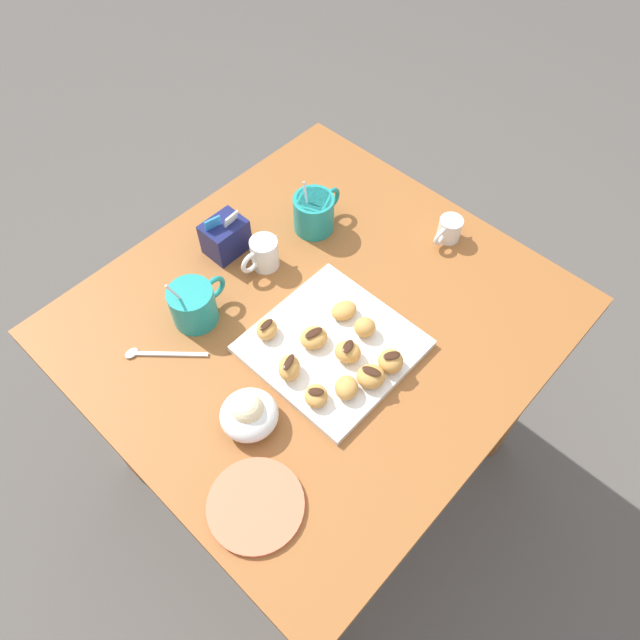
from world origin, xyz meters
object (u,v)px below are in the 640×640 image
object	(u,v)px
dining_table	(317,352)
beignet_0	(316,396)
cream_pitcher_white	(264,253)
beignet_2	(348,352)
pastry_plate_square	(332,346)
ice_cream_bowl	(249,414)
beignet_6	(392,360)
beignet_8	(314,338)
beignet_4	(267,329)
sugar_caddy	(225,237)
chocolate_sauce_pitcher	(449,228)
beignet_3	(289,368)
beignet_5	(347,388)
coffee_mug_teal_left	(194,304)
coffee_mug_teal_right	(314,212)
saucer_coral_left	(256,505)
beignet_1	(365,327)
beignet_7	(344,310)
beignet_9	(371,376)

from	to	relation	value
dining_table	beignet_0	distance (m)	0.27
cream_pitcher_white	beignet_2	world-z (taller)	cream_pitcher_white
pastry_plate_square	ice_cream_bowl	size ratio (longest dim) A/B	2.75
pastry_plate_square	beignet_6	size ratio (longest dim) A/B	5.79
pastry_plate_square	beignet_8	size ratio (longest dim) A/B	5.31
beignet_8	beignet_4	bearing A→B (deg)	121.32
sugar_caddy	chocolate_sauce_pitcher	bearing A→B (deg)	-42.80
beignet_3	beignet_5	size ratio (longest dim) A/B	1.11
coffee_mug_teal_left	beignet_3	distance (m)	0.24
coffee_mug_teal_right	cream_pitcher_white	bearing A→B (deg)	179.93
coffee_mug_teal_right	beignet_2	xyz separation A→B (m)	(-0.22, -0.29, -0.01)
pastry_plate_square	coffee_mug_teal_left	distance (m)	0.29
coffee_mug_teal_left	ice_cream_bowl	size ratio (longest dim) A/B	1.26
saucer_coral_left	beignet_1	xyz separation A→B (m)	(0.38, 0.09, 0.03)
saucer_coral_left	beignet_4	world-z (taller)	beignet_4
beignet_0	ice_cream_bowl	bearing A→B (deg)	150.20
dining_table	beignet_1	size ratio (longest dim) A/B	21.56
beignet_5	beignet_8	distance (m)	0.12
dining_table	beignet_2	bearing A→B (deg)	-108.57
ice_cream_bowl	beignet_1	distance (m)	0.28
coffee_mug_teal_right	beignet_6	distance (m)	0.40
sugar_caddy	beignet_8	xyz separation A→B (m)	(-0.05, -0.31, -0.01)
beignet_0	beignet_4	bearing A→B (deg)	77.03
ice_cream_bowl	coffee_mug_teal_left	bearing A→B (deg)	71.40
coffee_mug_teal_right	beignet_7	size ratio (longest dim) A/B	2.52
beignet_2	beignet_8	xyz separation A→B (m)	(-0.02, 0.07, -0.00)
beignet_6	beignet_7	size ratio (longest dim) A/B	0.94
coffee_mug_teal_left	beignet_7	size ratio (longest dim) A/B	2.48
cream_pitcher_white	beignet_2	xyz separation A→B (m)	(-0.06, -0.29, -0.01)
beignet_0	beignet_1	world-z (taller)	beignet_1
dining_table	beignet_9	world-z (taller)	beignet_9
dining_table	beignet_9	bearing A→B (deg)	-105.09
chocolate_sauce_pitcher	saucer_coral_left	distance (m)	0.72
cream_pitcher_white	beignet_7	distance (m)	0.22
beignet_2	beignet_7	xyz separation A→B (m)	(0.07, 0.07, -0.00)
dining_table	chocolate_sauce_pitcher	bearing A→B (deg)	-10.94
dining_table	coffee_mug_teal_right	distance (m)	0.31
saucer_coral_left	beignet_5	world-z (taller)	beignet_5
beignet_1	beignet_2	distance (m)	0.07
ice_cream_bowl	beignet_6	bearing A→B (deg)	-24.08
dining_table	ice_cream_bowl	bearing A→B (deg)	-163.48
beignet_3	beignet_9	size ratio (longest dim) A/B	1.00
beignet_9	beignet_2	bearing A→B (deg)	81.50
beignet_4	pastry_plate_square	bearing A→B (deg)	-57.30
coffee_mug_teal_left	beignet_9	world-z (taller)	coffee_mug_teal_left
coffee_mug_teal_left	beignet_8	world-z (taller)	coffee_mug_teal_left
beignet_1	saucer_coral_left	bearing A→B (deg)	-166.86
sugar_caddy	beignet_0	world-z (taller)	sugar_caddy
dining_table	beignet_2	distance (m)	0.22
beignet_9	beignet_1	bearing A→B (deg)	46.52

